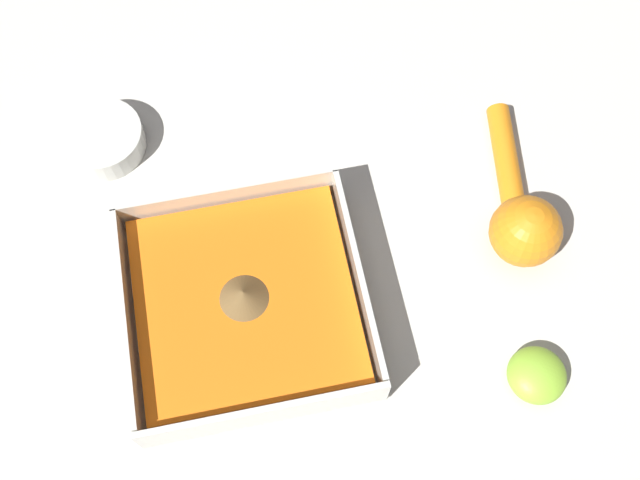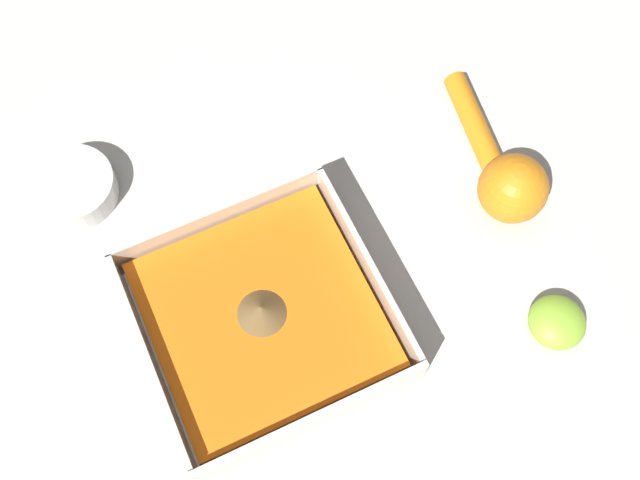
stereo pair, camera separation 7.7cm
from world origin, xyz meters
TOP-DOWN VIEW (x-y plane):
  - ground_plane at (0.00, 0.00)m, footprint 4.00×4.00m
  - square_dish at (-0.02, 0.00)m, footprint 0.23×0.23m
  - spice_bowl at (0.11, -0.23)m, footprint 0.09×0.09m
  - lemon_squeezer at (-0.32, -0.03)m, footprint 0.08×0.20m
  - lemon_half at (-0.29, 0.13)m, footprint 0.06×0.06m

SIDE VIEW (x-z plane):
  - ground_plane at x=0.00m, z-range 0.00..0.00m
  - spice_bowl at x=0.11m, z-range 0.00..0.03m
  - lemon_half at x=-0.29m, z-range 0.00..0.03m
  - square_dish at x=-0.02m, z-range -0.01..0.05m
  - lemon_squeezer at x=-0.32m, z-range 0.00..0.07m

